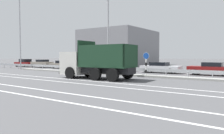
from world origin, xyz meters
TOP-DOWN VIEW (x-y plane):
  - ground_plane at (0.00, 0.00)m, footprint 320.00×320.00m
  - lane_strip_0 at (-0.31, -3.06)m, footprint 62.06×0.16m
  - lane_strip_1 at (-0.31, -4.73)m, footprint 62.06×0.16m
  - lane_strip_2 at (-0.31, -8.17)m, footprint 62.06×0.16m
  - lane_strip_3 at (-0.31, -9.78)m, footprint 62.06×0.16m
  - median_island at (0.00, 2.84)m, footprint 34.13×1.10m
  - median_guardrail at (0.00, 3.67)m, footprint 62.06×0.09m
  - dump_truck at (-1.20, -1.30)m, footprint 7.00×3.04m
  - median_road_sign at (2.39, 2.84)m, footprint 0.65×0.16m
  - street_lamp_0 at (-18.64, 2.80)m, footprint 0.70×2.40m
  - street_lamp_1 at (-2.07, 2.60)m, footprint 0.72×2.22m
  - parked_car_0 at (-25.21, 8.03)m, footprint 4.22×1.96m
  - parked_car_1 at (-20.36, 8.17)m, footprint 4.05×2.02m
  - parked_car_2 at (-15.09, 8.03)m, footprint 4.21×1.99m
  - parked_car_3 at (-10.10, 8.12)m, footprint 4.18×1.94m
  - parked_car_4 at (-4.14, 8.22)m, footprint 3.93×1.90m
  - parked_car_5 at (1.66, 8.18)m, footprint 4.70×1.97m
  - parked_car_6 at (7.30, 7.95)m, footprint 4.50×1.82m
  - background_building_0 at (-15.17, 25.22)m, footprint 13.11×14.62m

SIDE VIEW (x-z plane):
  - ground_plane at x=0.00m, z-range 0.00..0.00m
  - lane_strip_0 at x=-0.31m, z-range 0.00..0.01m
  - lane_strip_1 at x=-0.31m, z-range 0.00..0.01m
  - lane_strip_2 at x=-0.31m, z-range 0.00..0.01m
  - lane_strip_3 at x=-0.31m, z-range 0.00..0.01m
  - median_island at x=0.00m, z-range 0.00..0.18m
  - median_guardrail at x=0.00m, z-range 0.18..0.96m
  - parked_car_2 at x=-15.09m, z-range 0.03..1.31m
  - parked_car_5 at x=1.66m, z-range 0.03..1.31m
  - parked_car_4 at x=-4.14m, z-range 0.02..1.37m
  - parked_car_6 at x=7.30m, z-range 0.02..1.39m
  - parked_car_0 at x=-25.21m, z-range 0.00..1.45m
  - parked_car_1 at x=-20.36m, z-range 0.03..1.43m
  - parked_car_3 at x=-10.10m, z-range 0.01..1.46m
  - median_road_sign at x=2.39m, z-range 0.03..2.38m
  - dump_truck at x=-1.20m, z-range -0.44..2.93m
  - background_building_0 at x=-15.17m, z-range 0.00..7.67m
  - street_lamp_1 at x=-2.07m, z-range 0.48..8.56m
  - street_lamp_0 at x=-18.64m, z-range 0.52..11.09m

